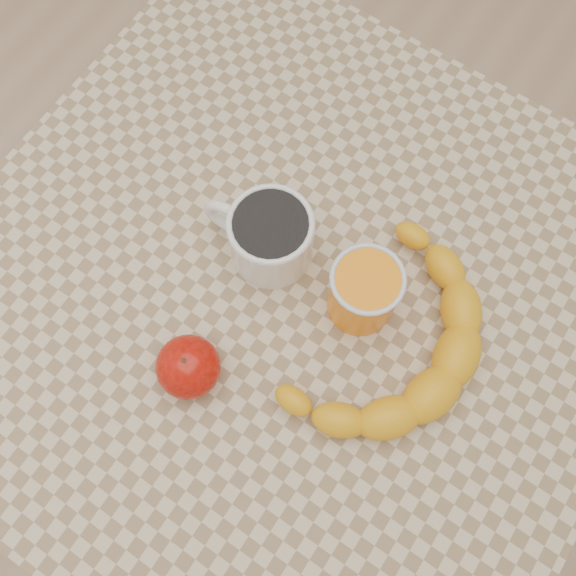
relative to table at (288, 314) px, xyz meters
The scene contains 6 objects.
ground 0.66m from the table, ahead, with size 3.00×3.00×0.00m, color tan.
table is the anchor object (origin of this frame).
coffee_mug 0.14m from the table, 145.33° to the left, with size 0.14×0.11×0.08m.
orange_juice_glass 0.16m from the table, 23.98° to the left, with size 0.08×0.08×0.09m.
apple 0.19m from the table, 105.00° to the right, with size 0.09×0.09×0.07m.
banana 0.17m from the table, ahead, with size 0.29×0.36×0.05m, color #F2AD15, non-canonical shape.
Camera 1 is at (0.13, -0.20, 1.47)m, focal length 40.00 mm.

